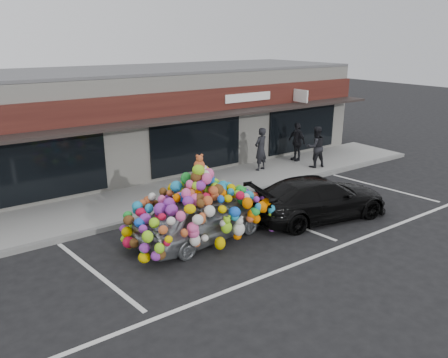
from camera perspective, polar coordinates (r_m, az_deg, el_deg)
ground at (r=12.54m, az=-2.03°, el=-8.38°), size 90.00×90.00×0.00m
shop_building at (r=19.20m, az=-16.06°, el=7.09°), size 24.00×7.20×4.31m
sidewalk at (r=15.75m, az=-9.99°, el=-2.70°), size 26.00×3.00×0.15m
kerb at (r=14.49m, az=-7.44°, el=-4.44°), size 26.00×0.18×0.16m
parking_stripe_left at (r=11.51m, az=-16.37°, el=-11.73°), size 0.73×4.37×0.01m
parking_stripe_mid at (r=14.25m, az=7.05°, el=-5.14°), size 0.73×4.37×0.01m
parking_stripe_right at (r=18.11m, az=19.92°, el=-1.01°), size 0.73×4.37×0.01m
lane_line at (r=12.14m, az=12.15°, el=-9.74°), size 14.00×0.12×0.01m
toy_car at (r=12.45m, az=-2.99°, el=-4.35°), size 2.90×4.45×2.48m
black_sedan at (r=14.30m, az=12.27°, el=-2.45°), size 2.72×4.93×1.35m
pedestrian_a at (r=18.58m, az=4.81°, el=3.91°), size 0.75×0.58×1.84m
pedestrian_b at (r=19.38m, az=11.88°, el=4.13°), size 1.03×0.89×1.80m
pedestrian_c at (r=20.32m, az=9.48°, el=4.84°), size 1.03×0.44×1.75m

